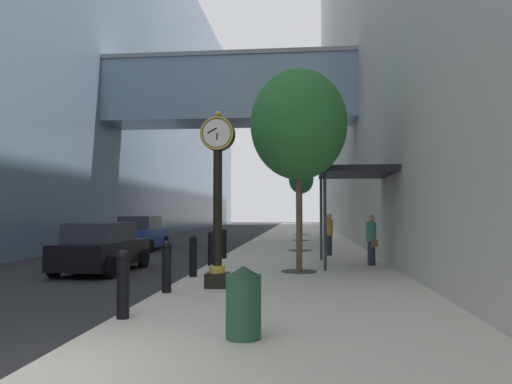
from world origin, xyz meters
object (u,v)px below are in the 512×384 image
(street_clock, at_px, (218,190))
(street_tree_mid_near, at_px, (300,150))
(street_tree_near, at_px, (299,125))
(bollard_fifth, at_px, (224,243))
(street_tree_far, at_px, (301,180))
(bollard_third, at_px, (193,255))
(pedestrian_walking, at_px, (371,239))
(car_blue_mid, at_px, (141,234))
(street_tree_mid_far, at_px, (301,161))
(bollard_nearest, at_px, (123,282))
(bollard_second, at_px, (167,265))
(trash_bin, at_px, (243,301))
(bollard_fourth, at_px, (211,248))
(car_black_near, at_px, (102,248))
(pedestrian_by_clock, at_px, (329,233))

(street_clock, xyz_separation_m, street_tree_mid_near, (1.96, 11.02, 2.40))
(street_tree_mid_near, bearing_deg, street_tree_near, -90.00)
(bollard_fifth, xyz_separation_m, street_tree_far, (2.98, 19.57, 3.74))
(bollard_third, height_order, pedestrian_walking, pedestrian_walking)
(street_clock, height_order, car_blue_mid, street_clock)
(street_tree_near, bearing_deg, bollard_fifth, 127.70)
(street_tree_mid_far, height_order, car_blue_mid, street_tree_mid_far)
(bollard_nearest, bearing_deg, bollard_fifth, 90.00)
(bollard_third, distance_m, bollard_fifth, 5.27)
(bollard_third, xyz_separation_m, pedestrian_walking, (5.44, 3.34, 0.29))
(bollard_second, distance_m, street_tree_mid_far, 20.39)
(bollard_fifth, height_order, trash_bin, bollard_fifth)
(bollard_fourth, xyz_separation_m, street_tree_near, (2.98, -1.22, 3.92))
(trash_bin, bearing_deg, street_tree_mid_far, 88.16)
(bollard_third, distance_m, street_tree_near, 5.12)
(bollard_fifth, distance_m, street_tree_near, 6.26)
(trash_bin, relative_size, car_black_near, 0.25)
(car_blue_mid, bearing_deg, bollard_third, -63.62)
(street_tree_mid_near, height_order, street_tree_far, street_tree_mid_near)
(bollard_fourth, height_order, street_tree_far, street_tree_far)
(street_tree_mid_far, bearing_deg, bollard_fifth, -104.23)
(street_clock, bearing_deg, bollard_nearest, -106.41)
(bollard_second, xyz_separation_m, street_tree_mid_near, (2.98, 11.86, 4.16))
(bollard_fifth, relative_size, pedestrian_by_clock, 0.66)
(pedestrian_by_clock, distance_m, car_blue_mid, 9.95)
(bollard_fifth, relative_size, street_tree_near, 0.19)
(street_clock, height_order, bollard_fifth, street_clock)
(street_tree_mid_near, bearing_deg, trash_bin, -92.76)
(bollard_second, height_order, car_blue_mid, car_blue_mid)
(street_clock, distance_m, street_tree_mid_far, 19.13)
(bollard_nearest, xyz_separation_m, street_tree_mid_far, (2.98, 22.30, 4.47))
(bollard_third, height_order, street_tree_mid_near, street_tree_mid_near)
(bollard_second, bearing_deg, street_tree_near, 53.59)
(street_tree_mid_far, distance_m, pedestrian_by_clock, 10.99)
(street_tree_near, xyz_separation_m, car_black_near, (-6.42, 0.31, -3.88))
(bollard_second, xyz_separation_m, street_tree_mid_far, (2.98, 19.67, 4.47))
(bollard_third, distance_m, street_tree_far, 25.30)
(street_clock, distance_m, pedestrian_walking, 6.93)
(car_black_near, distance_m, car_blue_mid, 8.81)
(car_blue_mid, bearing_deg, street_tree_far, 60.71)
(bollard_second, distance_m, street_tree_near, 6.37)
(street_tree_near, relative_size, street_tree_mid_near, 1.06)
(street_tree_mid_near, distance_m, pedestrian_walking, 7.45)
(bollard_nearest, height_order, pedestrian_walking, pedestrian_walking)
(pedestrian_by_clock, bearing_deg, street_clock, -109.95)
(bollard_nearest, height_order, street_tree_near, street_tree_near)
(trash_bin, bearing_deg, street_tree_far, 88.62)
(street_tree_mid_near, xyz_separation_m, car_black_near, (-6.42, -7.50, -4.12))
(bollard_third, distance_m, trash_bin, 6.73)
(street_tree_mid_far, xyz_separation_m, car_blue_mid, (-8.12, -6.67, -4.39))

